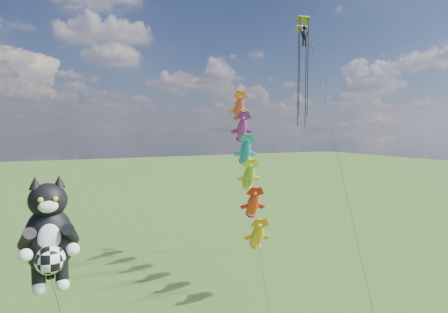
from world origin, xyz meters
name	(u,v)px	position (x,y,z in m)	size (l,w,h in m)	color
cat_kite_rig	(49,234)	(-0.33, -0.58, 7.70)	(2.90, 4.20, 10.52)	brown
fish_windsock_rig	(247,164)	(14.92, 7.12, 9.83)	(5.45, 15.09, 17.48)	brown
parafoil_rig	(305,45)	(20.81, 7.17, 20.20)	(7.15, 16.51, 24.92)	brown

